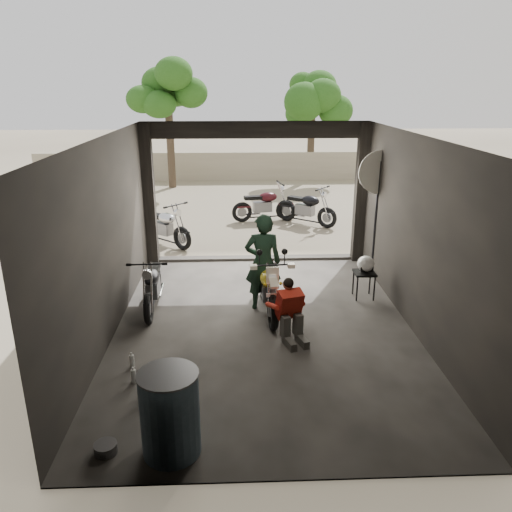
{
  "coord_description": "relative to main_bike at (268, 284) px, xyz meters",
  "views": [
    {
      "loc": [
        -0.45,
        -7.65,
        3.95
      ],
      "look_at": [
        -0.11,
        0.6,
        1.1
      ],
      "focal_mm": 35.0,
      "sensor_mm": 36.0,
      "label": 1
    }
  ],
  "objects": [
    {
      "name": "helmet",
      "position": [
        1.91,
        0.61,
        0.13
      ],
      "size": [
        0.39,
        0.4,
        0.31
      ],
      "primitive_type": "ellipsoid",
      "rotation": [
        0.0,
        0.0,
        -0.2
      ],
      "color": "white",
      "rests_on": "stool"
    },
    {
      "name": "outside_bike_a",
      "position": [
        -2.41,
        4.19,
        0.01
      ],
      "size": [
        1.74,
        1.67,
        1.15
      ],
      "primitive_type": null,
      "rotation": [
        0.0,
        0.0,
        0.83
      ],
      "color": "black",
      "rests_on": "ground"
    },
    {
      "name": "tree_left",
      "position": [
        -3.11,
        11.91,
        3.41
      ],
      "size": [
        2.2,
        2.2,
        5.6
      ],
      "color": "#382B1E",
      "rests_on": "ground"
    },
    {
      "name": "mechanic",
      "position": [
        0.31,
        -1.1,
        -0.06
      ],
      "size": [
        0.71,
        0.83,
        1.01
      ],
      "primitive_type": null,
      "rotation": [
        0.0,
        0.0,
        0.31
      ],
      "color": "red",
      "rests_on": "ground"
    },
    {
      "name": "stool",
      "position": [
        1.89,
        0.59,
        -0.1
      ],
      "size": [
        0.4,
        0.4,
        0.55
      ],
      "rotation": [
        0.0,
        0.0,
        -0.25
      ],
      "color": "black",
      "rests_on": "ground"
    },
    {
      "name": "outside_bike_c",
      "position": [
        1.52,
        6.01,
        0.01
      ],
      "size": [
        1.8,
        1.64,
        1.17
      ],
      "primitive_type": null,
      "rotation": [
        0.0,
        0.0,
        0.9
      ],
      "color": "black",
      "rests_on": "ground"
    },
    {
      "name": "tree_right",
      "position": [
        2.69,
        13.41,
        2.99
      ],
      "size": [
        2.2,
        2.2,
        5.0
      ],
      "color": "#382B1E",
      "rests_on": "ground"
    },
    {
      "name": "left_bike",
      "position": [
        -2.11,
        0.28,
        -0.04
      ],
      "size": [
        0.69,
        1.58,
        1.06
      ],
      "primitive_type": null,
      "rotation": [
        0.0,
        0.0,
        0.03
      ],
      "color": "black",
      "rests_on": "ground"
    },
    {
      "name": "rider",
      "position": [
        -0.08,
        0.2,
        0.33
      ],
      "size": [
        0.66,
        0.44,
        1.81
      ],
      "primitive_type": "imported",
      "rotation": [
        0.0,
        0.0,
        3.15
      ],
      "color": "black",
      "rests_on": "ground"
    },
    {
      "name": "garage",
      "position": [
        -0.11,
        -0.04,
        0.71
      ],
      "size": [
        7.0,
        7.13,
        3.2
      ],
      "color": "#2D2B28",
      "rests_on": "ground"
    },
    {
      "name": "oil_drum",
      "position": [
        -1.31,
        -3.59,
        -0.06
      ],
      "size": [
        0.78,
        0.78,
        1.02
      ],
      "primitive_type": "cylinder",
      "rotation": [
        0.0,
        0.0,
        0.22
      ],
      "color": "#435E72",
      "rests_on": "ground"
    },
    {
      "name": "main_bike",
      "position": [
        0.0,
        0.0,
        0.0
      ],
      "size": [
        0.82,
        1.76,
        1.14
      ],
      "primitive_type": null,
      "rotation": [
        0.0,
        0.0,
        0.07
      ],
      "color": "#F4EACE",
      "rests_on": "ground"
    },
    {
      "name": "boundary_wall",
      "position": [
        -0.11,
        13.41,
        0.03
      ],
      "size": [
        18.0,
        0.3,
        1.2
      ],
      "primitive_type": "cube",
      "color": "gray",
      "rests_on": "ground"
    },
    {
      "name": "outside_bike_b",
      "position": [
        0.3,
        6.49,
        0.01
      ],
      "size": [
        1.82,
        1.02,
        1.16
      ],
      "primitive_type": null,
      "rotation": [
        0.0,
        0.0,
        1.76
      ],
      "color": "#3D0E14",
      "rests_on": "ground"
    },
    {
      "name": "ground",
      "position": [
        -0.11,
        -0.59,
        -0.57
      ],
      "size": [
        80.0,
        80.0,
        0.0
      ],
      "primitive_type": "plane",
      "color": "#7A6D56",
      "rests_on": "ground"
    },
    {
      "name": "sign_post",
      "position": [
        2.4,
        1.8,
        1.28
      ],
      "size": [
        0.9,
        0.08,
        2.7
      ],
      "rotation": [
        0.0,
        0.0,
        -0.37
      ],
      "color": "black",
      "rests_on": "ground"
    }
  ]
}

